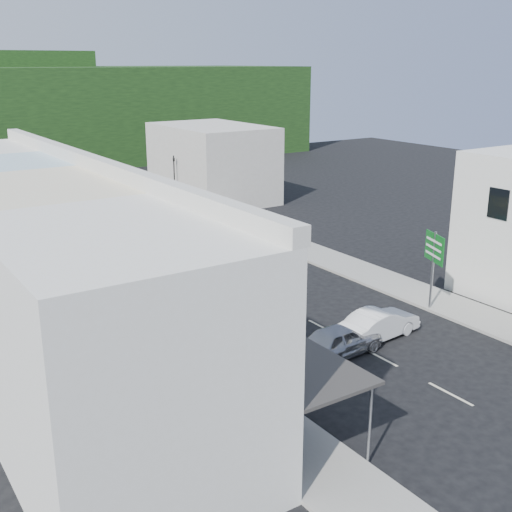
{
  "coord_description": "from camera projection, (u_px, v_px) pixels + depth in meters",
  "views": [
    {
      "loc": [
        -19.07,
        -22.7,
        12.68
      ],
      "look_at": [
        0.0,
        6.0,
        2.2
      ],
      "focal_mm": 45.0,
      "sensor_mm": 36.0,
      "label": 1
    }
  ],
  "objects": [
    {
      "name": "sidewalk_left",
      "position": [
        105.0,
        297.0,
        35.85
      ],
      "size": [
        3.0,
        52.0,
        0.15
      ],
      "primitive_type": "cube",
      "color": "gray",
      "rests_on": "ground"
    },
    {
      "name": "car_white",
      "position": [
        380.0,
        324.0,
        30.51
      ],
      "size": [
        4.55,
        2.21,
        1.4
      ],
      "primitive_type": "imported",
      "rotation": [
        0.0,
        0.0,
        1.67
      ],
      "color": "silver",
      "rests_on": "ground"
    },
    {
      "name": "ground",
      "position": [
        323.0,
        327.0,
        31.88
      ],
      "size": [
        120.0,
        120.0,
        0.0
      ],
      "primitive_type": "plane",
      "color": "black",
      "rests_on": "ground"
    },
    {
      "name": "car_black_far",
      "position": [
        119.0,
        229.0,
        47.74
      ],
      "size": [
        4.5,
        2.06,
        1.4
      ],
      "primitive_type": "imported",
      "rotation": [
        0.0,
        0.0,
        1.51
      ],
      "color": "black",
      "rests_on": "ground"
    },
    {
      "name": "car_silver",
      "position": [
        340.0,
        341.0,
        28.67
      ],
      "size": [
        4.53,
        2.14,
        1.4
      ],
      "primitive_type": "imported",
      "rotation": [
        0.0,
        0.0,
        1.65
      ],
      "color": "#A4A4A8",
      "rests_on": "ground"
    },
    {
      "name": "traffic_signal",
      "position": [
        174.0,
        181.0,
        58.04
      ],
      "size": [
        0.51,
        0.94,
        4.6
      ],
      "primitive_type": null,
      "rotation": [
        0.0,
        0.0,
        3.17
      ],
      "color": "black",
      "rests_on": "ground"
    },
    {
      "name": "sidewalk_right",
      "position": [
        315.0,
        254.0,
        43.79
      ],
      "size": [
        3.0,
        52.0,
        0.15
      ],
      "primitive_type": "cube",
      "color": "gray",
      "rests_on": "ground"
    },
    {
      "name": "car_red",
      "position": [
        216.0,
        323.0,
        30.57
      ],
      "size": [
        4.77,
        2.34,
        1.4
      ],
      "primitive_type": "imported",
      "rotation": [
        0.0,
        0.0,
        1.47
      ],
      "color": "maroon",
      "rests_on": "ground"
    },
    {
      "name": "bus",
      "position": [
        178.0,
        256.0,
        38.24
      ],
      "size": [
        3.34,
        11.75,
        3.1
      ],
      "primitive_type": "imported",
      "rotation": [
        0.0,
        0.0,
        0.07
      ],
      "color": "yellow",
      "rests_on": "ground"
    },
    {
      "name": "car_navy_mid",
      "position": [
        181.0,
        228.0,
        47.98
      ],
      "size": [
        4.53,
        2.14,
        1.4
      ],
      "primitive_type": "imported",
      "rotation": [
        0.0,
        0.0,
        1.65
      ],
      "color": "black",
      "rests_on": "ground"
    },
    {
      "name": "car_black_near",
      "position": [
        234.0,
        250.0,
        42.44
      ],
      "size": [
        4.68,
        2.34,
        1.4
      ],
      "primitive_type": "imported",
      "rotation": [
        0.0,
        0.0,
        1.46
      ],
      "color": "black",
      "rests_on": "ground"
    },
    {
      "name": "car_navy_far",
      "position": [
        151.0,
        216.0,
        51.91
      ],
      "size": [
        4.7,
        2.42,
        1.4
      ],
      "primitive_type": "imported",
      "rotation": [
        0.0,
        0.0,
        1.7
      ],
      "color": "black",
      "rests_on": "ground"
    },
    {
      "name": "direction_sign",
      "position": [
        432.0,
        272.0,
        33.49
      ],
      "size": [
        1.53,
        2.09,
        4.31
      ],
      "primitive_type": null,
      "rotation": [
        0.0,
        0.0,
        -0.37
      ],
      "color": "#0C5E1A",
      "rests_on": "ground"
    },
    {
      "name": "shopfront_row",
      "position": [
        31.0,
        268.0,
        28.08
      ],
      "size": [
        8.25,
        30.0,
        8.0
      ],
      "color": "silver",
      "rests_on": "ground"
    },
    {
      "name": "distant_block_right",
      "position": [
        212.0,
        163.0,
        60.59
      ],
      "size": [
        8.0,
        12.0,
        7.0
      ],
      "primitive_type": "cube",
      "color": "#B7B2A8",
      "rests_on": "ground"
    },
    {
      "name": "pedestrian_left",
      "position": [
        199.0,
        338.0,
        28.25
      ],
      "size": [
        0.46,
        0.64,
        1.7
      ],
      "primitive_type": "imported",
      "rotation": [
        0.0,
        0.0,
        1.47
      ],
      "color": "black",
      "rests_on": "sidewalk_left"
    }
  ]
}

